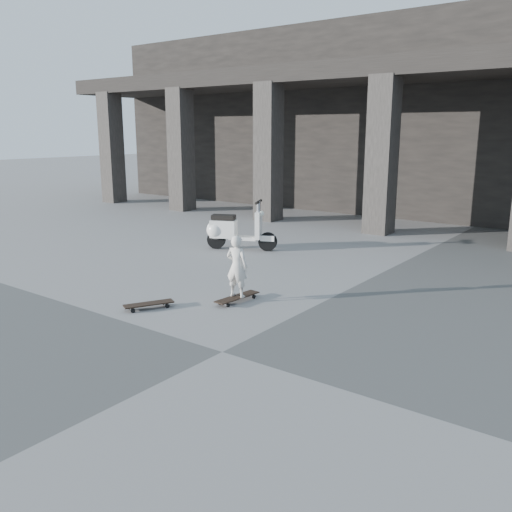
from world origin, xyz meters
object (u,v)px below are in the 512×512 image
Objects in this scene: longboard at (237,298)px; child at (237,266)px; scooter at (230,230)px; skateboard_spare at (149,304)px.

longboard is 0.88× the size of child.
skateboard_spare is at bearing -91.86° from scooter.
skateboard_spare is 4.38m from scooter.
skateboard_spare is 0.50× the size of scooter.
longboard is 1.38m from skateboard_spare.
skateboard_spare is 1.47m from child.
scooter reaches higher than child.
longboard is at bearing 180.00° from child.
scooter reaches higher than longboard.
child is (0.86, 1.08, 0.51)m from skateboard_spare.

